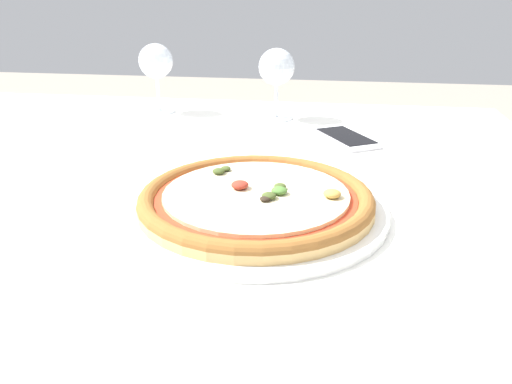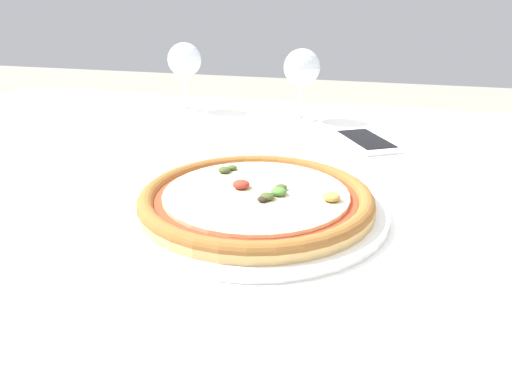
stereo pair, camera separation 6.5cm
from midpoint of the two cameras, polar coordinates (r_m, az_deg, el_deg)
dining_table at (r=0.86m, az=-14.02°, el=-2.35°), size 1.37×1.11×0.71m
pizza_plate at (r=0.65m, az=-2.83°, el=-1.11°), size 0.34×0.34×0.04m
wine_glass_far_left at (r=1.12m, az=0.66°, el=13.83°), size 0.08×0.08×0.16m
wine_glass_far_right at (r=1.21m, az=-12.93°, el=14.11°), size 0.08×0.08×0.16m
cell_phone at (r=0.98m, az=8.36°, el=6.08°), size 0.13×0.16×0.01m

